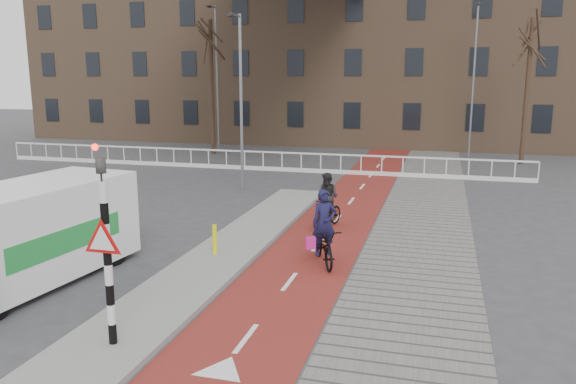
# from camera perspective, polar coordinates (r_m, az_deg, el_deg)

# --- Properties ---
(ground) EXTENTS (120.00, 120.00, 0.00)m
(ground) POSITION_cam_1_polar(r_m,az_deg,el_deg) (11.97, -9.55, -11.59)
(ground) COLOR #38383A
(ground) RESTS_ON ground
(bike_lane) EXTENTS (2.50, 60.00, 0.01)m
(bike_lane) POSITION_cam_1_polar(r_m,az_deg,el_deg) (20.73, 6.00, -1.49)
(bike_lane) COLOR maroon
(bike_lane) RESTS_ON ground
(sidewalk) EXTENTS (3.00, 60.00, 0.01)m
(sidewalk) POSITION_cam_1_polar(r_m,az_deg,el_deg) (20.48, 13.75, -1.93)
(sidewalk) COLOR slate
(sidewalk) RESTS_ON ground
(curb_island) EXTENTS (1.80, 16.00, 0.12)m
(curb_island) POSITION_cam_1_polar(r_m,az_deg,el_deg) (15.66, -5.72, -5.62)
(curb_island) COLOR gray
(curb_island) RESTS_ON ground
(traffic_signal) EXTENTS (0.80, 0.80, 3.68)m
(traffic_signal) POSITION_cam_1_polar(r_m,az_deg,el_deg) (9.93, -18.03, -4.72)
(traffic_signal) COLOR black
(traffic_signal) RESTS_ON curb_island
(bollard) EXTENTS (0.12, 0.12, 0.79)m
(bollard) POSITION_cam_1_polar(r_m,az_deg,el_deg) (14.84, -7.46, -4.80)
(bollard) COLOR yellow
(bollard) RESTS_ON curb_island
(cyclist_near) EXTENTS (1.35, 1.94, 1.92)m
(cyclist_near) POSITION_cam_1_polar(r_m,az_deg,el_deg) (14.26, 3.67, -4.83)
(cyclist_near) COLOR black
(cyclist_near) RESTS_ON bike_lane
(cyclist_far) EXTENTS (0.99, 1.66, 1.75)m
(cyclist_far) POSITION_cam_1_polar(r_m,az_deg,el_deg) (17.65, 4.03, -1.34)
(cyclist_far) COLOR black
(cyclist_far) RESTS_ON bike_lane
(van) EXTENTS (2.73, 5.53, 2.29)m
(van) POSITION_cam_1_polar(r_m,az_deg,el_deg) (14.09, -24.96, -3.80)
(van) COLOR white
(van) RESTS_ON ground
(railing) EXTENTS (28.00, 0.10, 0.99)m
(railing) POSITION_cam_1_polar(r_m,az_deg,el_deg) (28.98, -4.42, 2.89)
(railing) COLOR silver
(railing) RESTS_ON ground
(townhouse_row) EXTENTS (46.00, 10.00, 15.90)m
(townhouse_row) POSITION_cam_1_polar(r_m,az_deg,el_deg) (42.76, 5.15, 15.77)
(townhouse_row) COLOR #7F6047
(townhouse_row) RESTS_ON ground
(tree_mid) EXTENTS (0.26, 0.26, 8.03)m
(tree_mid) POSITION_cam_1_polar(r_m,az_deg,el_deg) (35.04, -7.75, 10.42)
(tree_mid) COLOR #301E15
(tree_mid) RESTS_ON ground
(tree_right) EXTENTS (0.24, 0.24, 7.72)m
(tree_right) POSITION_cam_1_polar(r_m,az_deg,el_deg) (32.95, 23.09, 9.27)
(tree_right) COLOR #301E15
(tree_right) RESTS_ON ground
(streetlight_near) EXTENTS (0.12, 0.12, 7.13)m
(streetlight_near) POSITION_cam_1_polar(r_m,az_deg,el_deg) (23.16, -4.78, 8.80)
(streetlight_near) COLOR slate
(streetlight_near) RESTS_ON ground
(streetlight_left) EXTENTS (0.12, 0.12, 8.85)m
(streetlight_left) POSITION_cam_1_polar(r_m,az_deg,el_deg) (35.34, -7.22, 11.11)
(streetlight_left) COLOR slate
(streetlight_left) RESTS_ON ground
(streetlight_right) EXTENTS (0.12, 0.12, 8.76)m
(streetlight_right) POSITION_cam_1_polar(r_m,az_deg,el_deg) (34.91, 18.31, 10.54)
(streetlight_right) COLOR slate
(streetlight_right) RESTS_ON ground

